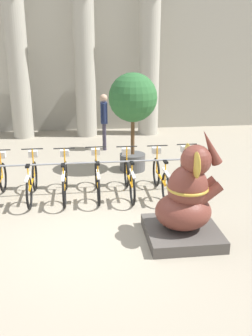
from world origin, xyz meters
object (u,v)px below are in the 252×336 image
(bicycle_6, at_px, (160,176))
(potted_tree, at_px, (133,104))
(elephant_statue, at_px, (186,203))
(bicycle_3, at_px, (65,180))
(person_pedestrian, at_px, (104,117))
(bicycle_7, at_px, (191,175))
(bicycle_4, at_px, (97,178))
(bicycle_2, at_px, (32,181))
(bicycle_5, at_px, (129,178))

(bicycle_6, bearing_deg, potted_tree, 103.26)
(bicycle_6, xyz_separation_m, elephant_statue, (0.01, -2.06, 0.26))
(elephant_statue, distance_m, potted_tree, 3.95)
(bicycle_3, bearing_deg, person_pedestrian, 73.42)
(bicycle_7, height_order, elephant_statue, elephant_statue)
(bicycle_7, height_order, potted_tree, potted_tree)
(elephant_statue, bearing_deg, bicycle_7, 71.46)
(potted_tree, bearing_deg, bicycle_4, -121.95)
(bicycle_4, distance_m, person_pedestrian, 3.82)
(bicycle_7, bearing_deg, bicycle_6, -176.78)
(bicycle_2, distance_m, bicycle_7, 3.58)
(bicycle_2, distance_m, bicycle_6, 2.86)
(bicycle_5, distance_m, bicycle_6, 0.72)
(bicycle_5, relative_size, potted_tree, 0.67)
(bicycle_5, height_order, bicycle_7, same)
(bicycle_4, height_order, potted_tree, potted_tree)
(bicycle_3, relative_size, potted_tree, 0.67)
(bicycle_7, bearing_deg, bicycle_3, -179.86)
(bicycle_2, bearing_deg, bicycle_7, -0.46)
(bicycle_3, height_order, bicycle_6, same)
(bicycle_2, height_order, bicycle_3, same)
(bicycle_6, xyz_separation_m, person_pedestrian, (-1.02, 3.81, 0.66))
(bicycle_3, bearing_deg, bicycle_5, -0.76)
(bicycle_7, bearing_deg, person_pedestrian, 114.76)
(bicycle_2, distance_m, elephant_statue, 3.58)
(bicycle_4, bearing_deg, bicycle_7, -0.61)
(bicycle_2, relative_size, elephant_statue, 0.86)
(bicycle_5, distance_m, person_pedestrian, 3.86)
(bicycle_3, bearing_deg, bicycle_4, 2.40)
(potted_tree, bearing_deg, bicycle_6, -76.74)
(bicycle_4, relative_size, person_pedestrian, 0.98)
(bicycle_4, distance_m, bicycle_6, 1.43)
(bicycle_3, bearing_deg, bicycle_2, 177.12)
(bicycle_6, bearing_deg, bicycle_3, 179.12)
(elephant_statue, bearing_deg, bicycle_4, 124.12)
(elephant_statue, height_order, potted_tree, potted_tree)
(person_pedestrian, height_order, potted_tree, potted_tree)
(bicycle_4, xyz_separation_m, potted_tree, (1.03, 1.65, 1.37))
(bicycle_6, bearing_deg, elephant_statue, -89.73)
(bicycle_2, relative_size, bicycle_6, 1.00)
(bicycle_2, xyz_separation_m, bicycle_4, (1.43, -0.01, 0.00))
(bicycle_3, xyz_separation_m, person_pedestrian, (1.12, 3.77, 0.66))
(bicycle_3, height_order, person_pedestrian, person_pedestrian)
(bicycle_6, relative_size, person_pedestrian, 0.98)
(bicycle_7, bearing_deg, elephant_statue, -108.54)
(bicycle_2, xyz_separation_m, bicycle_7, (3.58, -0.03, 0.00))
(bicycle_3, relative_size, elephant_statue, 0.86)
(bicycle_4, distance_m, elephant_statue, 2.58)
(potted_tree, bearing_deg, elephant_statue, -83.75)
(person_pedestrian, relative_size, potted_tree, 0.69)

